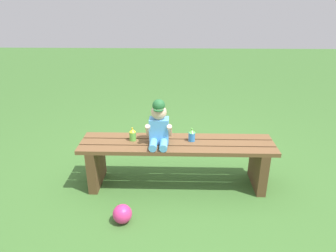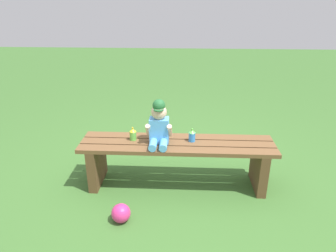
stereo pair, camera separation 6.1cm
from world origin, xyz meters
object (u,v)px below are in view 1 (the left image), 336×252
child_figure (159,125)px  sippy_cup_right (192,135)px  toy_ball (122,214)px  sippy_cup_left (133,134)px  park_bench (177,155)px

child_figure → sippy_cup_right: child_figure is taller
sippy_cup_right → toy_ball: (-0.56, -0.59, -0.42)m
sippy_cup_left → sippy_cup_right: same height
sippy_cup_left → park_bench: bearing=-4.7°
sippy_cup_left → toy_ball: (-0.02, -0.59, -0.42)m
park_bench → toy_ball: (-0.43, -0.55, -0.23)m
child_figure → sippy_cup_right: 0.32m
toy_ball → park_bench: bearing=52.3°
sippy_cup_left → toy_ball: size_ratio=0.81×
park_bench → sippy_cup_right: 0.23m
park_bench → sippy_cup_left: 0.45m
park_bench → sippy_cup_right: size_ratio=14.11×
toy_ball → sippy_cup_right: bearing=46.4°
child_figure → toy_ball: 0.80m
sippy_cup_right → toy_ball: bearing=-133.6°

